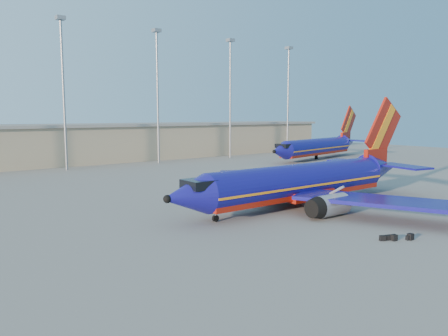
% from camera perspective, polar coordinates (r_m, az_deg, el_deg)
% --- Properties ---
extents(ground, '(220.00, 220.00, 0.00)m').
position_cam_1_polar(ground, '(50.84, 2.01, -5.00)').
color(ground, slate).
rests_on(ground, ground).
extents(terminal_building, '(122.00, 16.00, 8.50)m').
position_cam_1_polar(terminal_building, '(105.15, -14.12, 3.36)').
color(terminal_building, gray).
rests_on(terminal_building, ground).
extents(light_mast_row, '(101.60, 1.60, 28.65)m').
position_cam_1_polar(light_mast_row, '(92.24, -14.25, 11.12)').
color(light_mast_row, gray).
rests_on(light_mast_row, ground).
extents(aircraft_main, '(38.19, 36.80, 12.95)m').
position_cam_1_polar(aircraft_main, '(51.59, 10.46, -1.82)').
color(aircraft_main, navy).
rests_on(aircraft_main, ground).
extents(aircraft_second, '(37.94, 15.79, 12.96)m').
position_cam_1_polar(aircraft_second, '(106.87, 12.25, 2.75)').
color(aircraft_second, navy).
rests_on(aircraft_second, ground).
extents(luggage_pile, '(2.65, 1.75, 0.55)m').
position_cam_1_polar(luggage_pile, '(40.09, 21.69, -8.43)').
color(luggage_pile, black).
rests_on(luggage_pile, ground).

